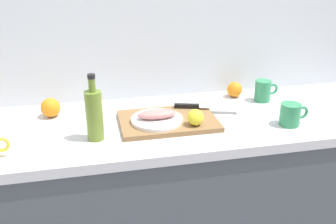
% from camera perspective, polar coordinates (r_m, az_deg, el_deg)
% --- Properties ---
extents(back_wall, '(3.20, 0.05, 2.50)m').
position_cam_1_polar(back_wall, '(1.83, -0.35, 13.08)').
color(back_wall, silver).
rests_on(back_wall, ground_plane).
extents(kitchen_counter, '(2.00, 0.60, 0.90)m').
position_cam_1_polar(kitchen_counter, '(1.86, 1.85, -13.88)').
color(kitchen_counter, '#4C5159').
rests_on(kitchen_counter, ground_plane).
extents(cutting_board, '(0.40, 0.27, 0.02)m').
position_cam_1_polar(cutting_board, '(1.59, 0.00, -1.33)').
color(cutting_board, olive).
rests_on(cutting_board, kitchen_counter).
extents(white_plate, '(0.21, 0.21, 0.01)m').
position_cam_1_polar(white_plate, '(1.56, -1.67, -1.17)').
color(white_plate, white).
rests_on(white_plate, cutting_board).
extents(fish_fillet, '(0.16, 0.07, 0.04)m').
position_cam_1_polar(fish_fillet, '(1.55, -1.68, -0.31)').
color(fish_fillet, tan).
rests_on(fish_fillet, white_plate).
extents(chef_knife, '(0.29, 0.11, 0.02)m').
position_cam_1_polar(chef_knife, '(1.69, 4.60, 0.86)').
color(chef_knife, silver).
rests_on(chef_knife, cutting_board).
extents(lemon_0, '(0.07, 0.07, 0.07)m').
position_cam_1_polar(lemon_0, '(1.52, 4.13, -0.80)').
color(lemon_0, yellow).
rests_on(lemon_0, cutting_board).
extents(olive_oil_bottle, '(0.06, 0.06, 0.26)m').
position_cam_1_polar(olive_oil_bottle, '(1.45, -10.97, -0.29)').
color(olive_oil_bottle, olive).
rests_on(olive_oil_bottle, kitchen_counter).
extents(coffee_mug_1, '(0.11, 0.07, 0.10)m').
position_cam_1_polar(coffee_mug_1, '(1.87, 14.06, 3.12)').
color(coffee_mug_1, '#338C59').
rests_on(coffee_mug_1, kitchen_counter).
extents(coffee_mug_2, '(0.12, 0.08, 0.09)m').
position_cam_1_polar(coffee_mug_2, '(1.64, 17.88, -0.34)').
color(coffee_mug_2, '#338C59').
rests_on(coffee_mug_2, kitchen_counter).
extents(orange_0, '(0.08, 0.08, 0.08)m').
position_cam_1_polar(orange_0, '(1.72, -17.17, 0.63)').
color(orange_0, orange).
rests_on(orange_0, kitchen_counter).
extents(orange_1, '(0.07, 0.07, 0.07)m').
position_cam_1_polar(orange_1, '(1.90, 9.93, 3.34)').
color(orange_1, orange).
rests_on(orange_1, kitchen_counter).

